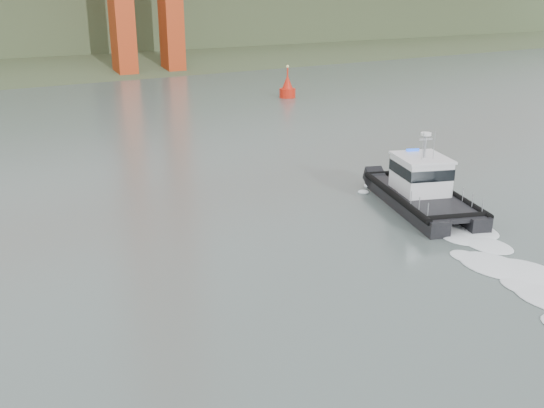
{
  "coord_description": "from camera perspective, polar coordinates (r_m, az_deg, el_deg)",
  "views": [
    {
      "loc": [
        -16.62,
        -14.88,
        11.57
      ],
      "look_at": [
        -1.49,
        7.18,
        2.4
      ],
      "focal_mm": 40.0,
      "sensor_mm": 36.0,
      "label": 1
    }
  ],
  "objects": [
    {
      "name": "ground",
      "position": [
        25.13,
        12.3,
        -8.96
      ],
      "size": [
        400.0,
        400.0,
        0.0
      ],
      "primitive_type": "plane",
      "color": "#475552",
      "rests_on": "ground"
    },
    {
      "name": "patrol_boat",
      "position": [
        35.87,
        13.91,
        1.45
      ],
      "size": [
        6.71,
        9.94,
        4.54
      ],
      "rotation": [
        0.0,
        0.0,
        -0.39
      ],
      "color": "black",
      "rests_on": "ground"
    },
    {
      "name": "nav_buoy",
      "position": [
        74.42,
        1.46,
        10.81
      ],
      "size": [
        1.96,
        1.96,
        4.09
      ],
      "color": "red",
      "rests_on": "ground"
    }
  ]
}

